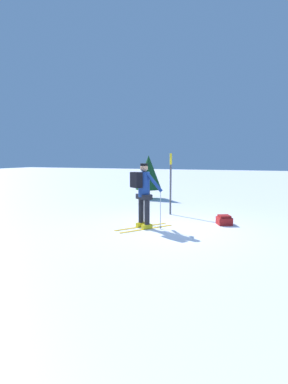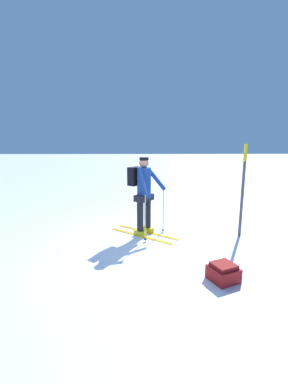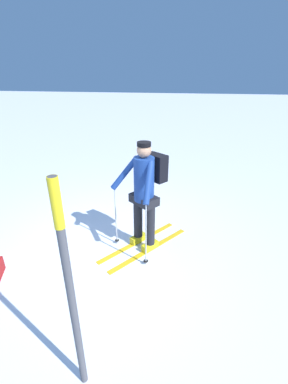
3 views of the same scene
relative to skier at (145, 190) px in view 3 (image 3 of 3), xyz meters
name	(u,v)px [view 3 (image 3 of 3)]	position (x,y,z in m)	size (l,w,h in m)	color
ground_plane	(107,246)	(0.64, 0.16, -1.05)	(80.00, 80.00, 0.00)	white
skier	(145,190)	(0.00, 0.00, 0.00)	(1.32, 1.61, 1.81)	gold
trail_marker	(69,284)	(0.16, 2.23, 0.17)	(0.07, 0.07, 2.11)	#4C4C51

